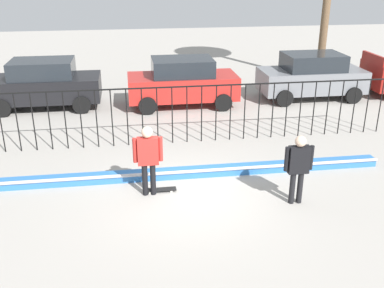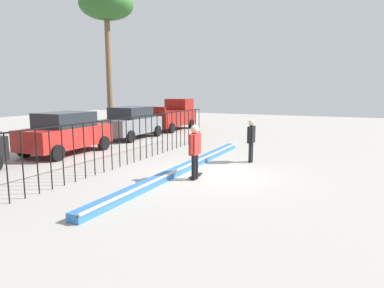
{
  "view_description": "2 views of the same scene",
  "coord_description": "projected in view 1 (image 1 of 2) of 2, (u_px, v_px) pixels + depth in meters",
  "views": [
    {
      "loc": [
        -1.32,
        -9.72,
        5.38
      ],
      "look_at": [
        0.24,
        0.88,
        0.99
      ],
      "focal_mm": 41.72,
      "sensor_mm": 36.0,
      "label": 1
    },
    {
      "loc": [
        -10.84,
        -4.31,
        2.88
      ],
      "look_at": [
        -0.1,
        0.65,
        1.02
      ],
      "focal_mm": 32.03,
      "sensor_mm": 36.0,
      "label": 2
    }
  ],
  "objects": [
    {
      "name": "skateboarder",
      "position": [
        148.0,
        155.0,
        10.73
      ],
      "size": [
        0.72,
        0.27,
        1.79
      ],
      "rotation": [
        0.0,
        0.0,
        0.39
      ],
      "color": "black",
      "rests_on": "ground"
    },
    {
      "name": "camera_operator",
      "position": [
        298.0,
        164.0,
        10.36
      ],
      "size": [
        0.7,
        0.26,
        1.72
      ],
      "rotation": [
        0.0,
        0.0,
        2.02
      ],
      "color": "black",
      "rests_on": "ground"
    },
    {
      "name": "parked_car_gray",
      "position": [
        312.0,
        76.0,
        18.61
      ],
      "size": [
        4.3,
        2.12,
        1.9
      ],
      "rotation": [
        0.0,
        0.0,
        -0.05
      ],
      "color": "slate",
      "rests_on": "ground"
    },
    {
      "name": "skateboard",
      "position": [
        160.0,
        190.0,
        11.24
      ],
      "size": [
        0.8,
        0.2,
        0.07
      ],
      "rotation": [
        0.0,
        0.0,
        -0.08
      ],
      "color": "black",
      "rests_on": "ground"
    },
    {
      "name": "ground_plane",
      "position": [
        188.0,
        195.0,
        11.12
      ],
      "size": [
        60.0,
        60.0,
        0.0
      ],
      "primitive_type": "plane",
      "color": "#9E9991"
    },
    {
      "name": "perimeter_fence",
      "position": [
        172.0,
        109.0,
        13.89
      ],
      "size": [
        14.04,
        0.04,
        1.85
      ],
      "color": "black",
      "rests_on": "ground"
    },
    {
      "name": "parked_car_black",
      "position": [
        44.0,
        84.0,
        17.4
      ],
      "size": [
        4.3,
        2.12,
        1.9
      ],
      "rotation": [
        0.0,
        0.0,
        -0.04
      ],
      "color": "black",
      "rests_on": "ground"
    },
    {
      "name": "bowl_coping_ledge",
      "position": [
        182.0,
        173.0,
        12.0
      ],
      "size": [
        11.0,
        0.4,
        0.27
      ],
      "color": "#2D6BB7",
      "rests_on": "ground"
    },
    {
      "name": "parked_car_red",
      "position": [
        183.0,
        82.0,
        17.68
      ],
      "size": [
        4.3,
        2.12,
        1.9
      ],
      "rotation": [
        0.0,
        0.0,
        0.01
      ],
      "color": "#B2231E",
      "rests_on": "ground"
    }
  ]
}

